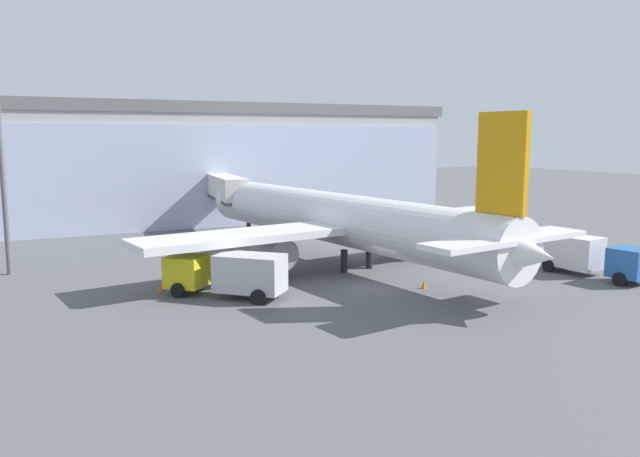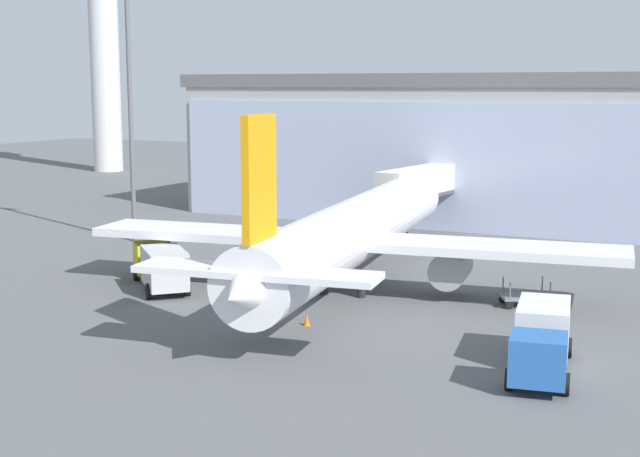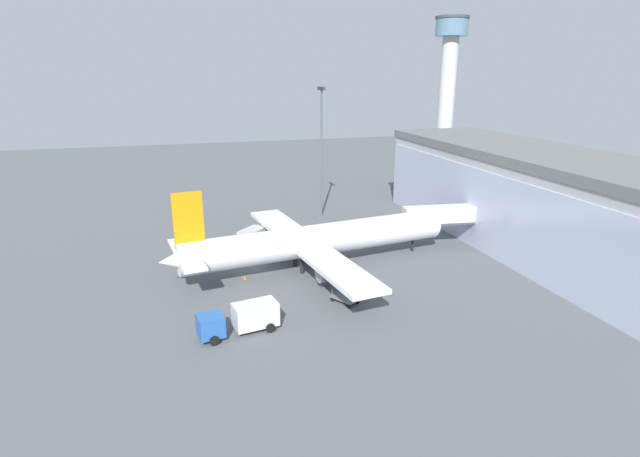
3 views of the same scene
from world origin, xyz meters
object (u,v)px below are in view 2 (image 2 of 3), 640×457
Objects in this scene: jet_bridge at (428,183)px; fuel_truck at (542,338)px; control_tower at (103,12)px; apron_light_mast at (130,84)px; baggage_cart at (526,297)px; safety_cone_nose at (307,320)px; airplane at (353,232)px; catering_truck at (161,265)px; safety_cone_wingtip at (145,270)px.

fuel_truck is (16.18, -31.15, -2.82)m from jet_bridge.
control_tower reaches higher than fuel_truck.
apron_light_mast reaches higher than baggage_cart.
fuel_truck is 13.76× the size of safety_cone_nose.
apron_light_mast is 0.56× the size of airplane.
jet_bridge is 26.86m from catering_truck.
apron_light_mast is 6.46× the size of baggage_cart.
safety_cone_wingtip is at bearing 90.90° from airplane.
apron_light_mast is 30.92m from safety_cone_nose.
baggage_cart is at bearing -173.30° from fuel_truck.
fuel_truck is 12.55m from safety_cone_nose.
safety_cone_nose is (-12.32, 2.07, -1.19)m from fuel_truck.
airplane is 14.29m from safety_cone_wingtip.
baggage_cart is (10.40, 0.38, -2.93)m from airplane.
baggage_cart is at bearing -12.36° from apron_light_mast.
control_tower is 1.74× the size of apron_light_mast.
catering_truck is at bearing 169.74° from jet_bridge.
baggage_cart is at bearing 6.01° from safety_cone_wingtip.
apron_light_mast is 17.48m from safety_cone_wingtip.
apron_light_mast is at bearing 130.82° from safety_cone_wingtip.
airplane is 67.66× the size of safety_cone_nose.
control_tower is 80.32m from catering_truck.
airplane reaches higher than fuel_truck.
airplane reaches higher than baggage_cart.
control_tower is 65.80× the size of safety_cone_wingtip.
airplane is at bearing -18.74° from apron_light_mast.
apron_light_mast is (39.81, -45.25, -10.03)m from control_tower.
baggage_cart is (32.53, -7.13, -11.69)m from apron_light_mast.
jet_bridge is at bearing -1.08° from airplane.
jet_bridge is 25.09× the size of safety_cone_nose.
control_tower is 76.28m from safety_cone_wingtip.
apron_light_mast is at bearing 145.41° from safety_cone_nose.
safety_cone_nose is at bearing -179.13° from airplane.
jet_bridge is 0.38× the size of control_tower.
fuel_truck is 2.35× the size of baggage_cart.
jet_bridge is 24.11m from baggage_cart.
fuel_truck is (23.97, -5.61, 0.00)m from catering_truck.
jet_bridge reaches higher than safety_cone_wingtip.
baggage_cart is 5.86× the size of safety_cone_nose.
control_tower is at bearing 131.25° from safety_cone_wingtip.
safety_cone_wingtip is at bearing 156.29° from baggage_cart.
control_tower is at bearing 135.85° from safety_cone_nose.
control_tower is at bearing 68.15° from jet_bridge.
control_tower is (-59.44, 32.36, 17.94)m from jet_bridge.
jet_bridge is at bearing 33.29° from apron_light_mast.
fuel_truck is 28.79m from safety_cone_wingtip.
safety_cone_nose is (-9.04, -9.07, -0.23)m from baggage_cart.
jet_bridge is 0.66× the size of apron_light_mast.
control_tower is 90.91m from safety_cone_nose.
airplane is at bearing 8.96° from safety_cone_wingtip.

